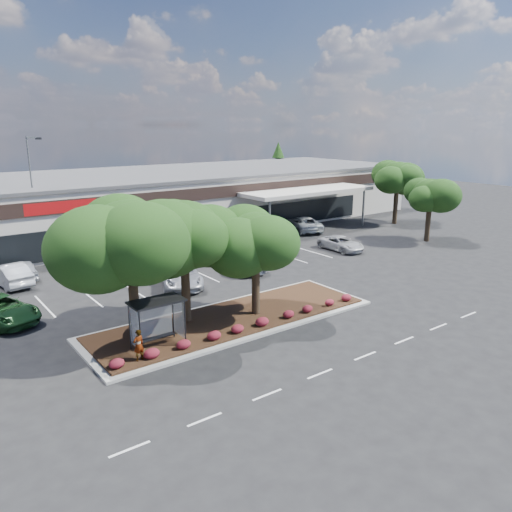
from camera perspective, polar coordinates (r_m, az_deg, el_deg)
ground at (r=28.78m, az=5.24°, el=-8.91°), size 160.00×160.00×0.00m
retail_store at (r=56.92m, az=-18.10°, el=5.57°), size 80.40×25.20×6.25m
landscape_island at (r=30.50m, az=-2.64°, el=-7.20°), size 18.00×6.00×0.26m
lane_markings at (r=36.58m, az=-5.88°, el=-3.67°), size 33.12×20.06×0.01m
shrub_row at (r=28.77m, az=-0.29°, el=-7.75°), size 17.00×0.80×0.50m
bus_shelter at (r=26.35m, az=-11.40°, el=-6.03°), size 2.75×1.55×2.59m
island_tree_west at (r=26.92m, az=-13.99°, el=-1.47°), size 7.20×7.20×7.89m
island_tree_mid at (r=29.05m, az=-8.15°, el=-0.57°), size 6.60×6.60×7.32m
island_tree_east at (r=30.00m, az=-0.03°, el=-0.73°), size 5.80×5.80×6.50m
tree_east_near at (r=53.42m, az=19.18°, el=5.03°), size 5.60×5.60×6.51m
tree_east_far at (r=61.99m, az=15.76°, el=7.06°), size 6.40×6.40×7.62m
conifer_north_east at (r=82.22m, az=2.54°, el=9.84°), size 3.96×3.96×9.00m
person_waiting at (r=25.50m, az=-13.28°, el=-9.88°), size 0.65×0.50×1.61m
light_pole at (r=47.83m, az=-23.92°, el=5.33°), size 1.43×0.61×10.62m
car_3 at (r=37.26m, az=-8.67°, el=-2.08°), size 4.75×6.65×1.68m
car_4 at (r=41.01m, az=-1.52°, el=-0.34°), size 4.61×6.64×1.68m
car_5 at (r=43.60m, az=-1.89°, el=0.56°), size 1.98×5.16×1.68m
car_6 at (r=47.01m, az=2.52°, el=1.49°), size 4.13×5.87×1.49m
car_7 at (r=47.83m, az=9.68°, el=1.43°), size 2.36×4.88×1.34m
car_9 at (r=41.09m, az=-26.31°, el=-1.88°), size 2.42×5.31×1.69m
car_10 at (r=42.44m, az=-24.98°, el=-1.41°), size 2.06×4.34×1.43m
car_11 at (r=42.09m, az=-12.96°, el=-0.40°), size 3.21×5.10×1.59m
car_12 at (r=44.03m, az=-14.05°, el=0.17°), size 4.25×6.06×1.54m
car_13 at (r=46.71m, az=-7.48°, el=1.20°), size 2.15×4.15×1.35m
car_14 at (r=45.61m, az=-5.64°, el=1.10°), size 4.00×6.30×1.62m
car_15 at (r=53.16m, az=2.03°, el=3.05°), size 3.21×5.69×1.50m
car_16 at (r=52.81m, az=2.27°, el=3.02°), size 2.95×5.09×1.59m
car_17 at (r=55.94m, az=5.42°, el=3.68°), size 4.73×6.62×1.67m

